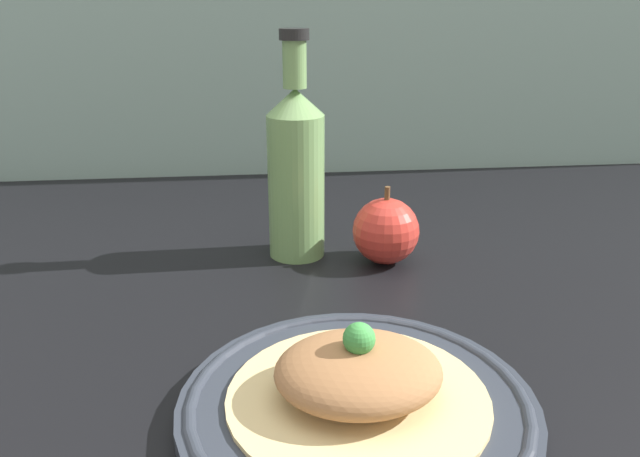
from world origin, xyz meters
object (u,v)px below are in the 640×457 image
plate (357,406)px  cider_bottle (296,169)px  plated_food (358,377)px  apple (389,231)px

plate → cider_bottle: size_ratio=1.02×
cider_bottle → plated_food: bearing=-86.0°
plate → apple: size_ratio=2.89×
plated_food → cider_bottle: size_ratio=0.74×
cider_bottle → apple: 13.00cm
plated_food → plate: bearing=-90.0°
cider_bottle → apple: (10.53, -3.51, -6.78)cm
apple → cider_bottle: bearing=161.6°
apple → plate: bearing=-106.3°
plate → cider_bottle: 33.30cm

